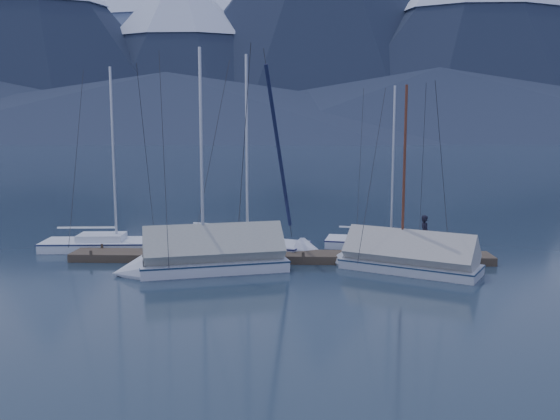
{
  "coord_description": "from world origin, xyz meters",
  "views": [
    {
      "loc": [
        1.02,
        -22.92,
        5.67
      ],
      "look_at": [
        0.0,
        2.0,
        2.2
      ],
      "focal_mm": 38.0,
      "sensor_mm": 36.0,
      "label": 1
    }
  ],
  "objects_px": {
    "person": "(425,234)",
    "sailboat_covered_far": "(200,260)",
    "sailboat_open_left": "(127,246)",
    "sailboat_covered_near": "(398,260)",
    "sailboat_open_right": "(400,245)",
    "sailboat_open_mid": "(258,248)"
  },
  "relations": [
    {
      "from": "sailboat_covered_near",
      "to": "sailboat_covered_far",
      "type": "bearing_deg",
      "value": -175.93
    },
    {
      "from": "sailboat_open_mid",
      "to": "sailboat_covered_near",
      "type": "relative_size",
      "value": 1.21
    },
    {
      "from": "sailboat_open_mid",
      "to": "sailboat_covered_far",
      "type": "bearing_deg",
      "value": -116.72
    },
    {
      "from": "sailboat_covered_near",
      "to": "person",
      "type": "bearing_deg",
      "value": 53.85
    },
    {
      "from": "sailboat_open_right",
      "to": "person",
      "type": "relative_size",
      "value": 5.17
    },
    {
      "from": "sailboat_open_mid",
      "to": "person",
      "type": "xyz_separation_m",
      "value": [
        7.34,
        -1.46,
        0.98
      ]
    },
    {
      "from": "sailboat_open_left",
      "to": "sailboat_covered_near",
      "type": "distance_m",
      "value": 12.62
    },
    {
      "from": "sailboat_open_mid",
      "to": "sailboat_open_right",
      "type": "bearing_deg",
      "value": 8.26
    },
    {
      "from": "person",
      "to": "sailboat_covered_far",
      "type": "bearing_deg",
      "value": 94.18
    },
    {
      "from": "sailboat_open_left",
      "to": "sailboat_open_right",
      "type": "relative_size",
      "value": 1.11
    },
    {
      "from": "sailboat_open_mid",
      "to": "sailboat_open_right",
      "type": "height_order",
      "value": "sailboat_open_mid"
    },
    {
      "from": "sailboat_open_left",
      "to": "sailboat_open_mid",
      "type": "relative_size",
      "value": 0.94
    },
    {
      "from": "sailboat_open_right",
      "to": "sailboat_covered_near",
      "type": "relative_size",
      "value": 1.03
    },
    {
      "from": "sailboat_open_mid",
      "to": "sailboat_open_right",
      "type": "relative_size",
      "value": 1.18
    },
    {
      "from": "sailboat_open_left",
      "to": "person",
      "type": "height_order",
      "value": "sailboat_open_left"
    },
    {
      "from": "sailboat_covered_far",
      "to": "sailboat_open_mid",
      "type": "bearing_deg",
      "value": 63.28
    },
    {
      "from": "sailboat_open_left",
      "to": "sailboat_covered_far",
      "type": "xyz_separation_m",
      "value": [
        4.17,
        -4.14,
        0.31
      ]
    },
    {
      "from": "sailboat_open_left",
      "to": "sailboat_covered_far",
      "type": "relative_size",
      "value": 0.97
    },
    {
      "from": "sailboat_covered_far",
      "to": "sailboat_covered_near",
      "type": "bearing_deg",
      "value": 4.07
    },
    {
      "from": "sailboat_covered_near",
      "to": "sailboat_open_left",
      "type": "bearing_deg",
      "value": 163.52
    },
    {
      "from": "person",
      "to": "sailboat_covered_near",
      "type": "bearing_deg",
      "value": 133.1
    },
    {
      "from": "sailboat_covered_far",
      "to": "person",
      "type": "relative_size",
      "value": 5.92
    }
  ]
}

